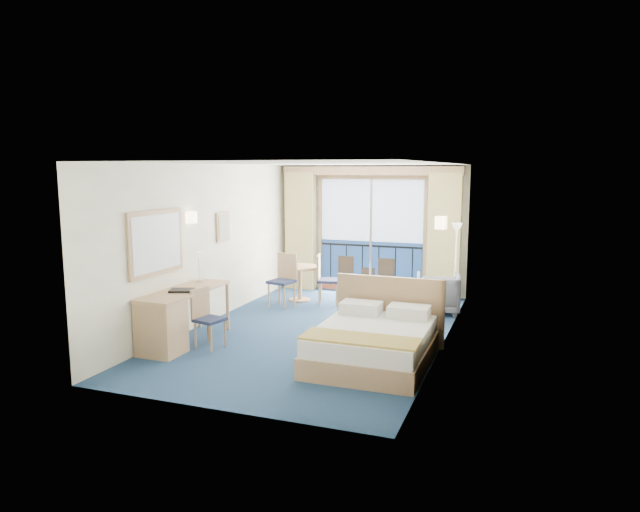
{
  "coord_description": "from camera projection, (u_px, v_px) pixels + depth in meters",
  "views": [
    {
      "loc": [
        3.12,
        -8.42,
        2.61
      ],
      "look_at": [
        -0.04,
        0.2,
        1.21
      ],
      "focal_mm": 32.0,
      "sensor_mm": 36.0,
      "label": 1
    }
  ],
  "objects": [
    {
      "name": "floor",
      "position": [
        318.0,
        331.0,
        9.27
      ],
      "size": [
        6.5,
        6.5,
        0.0
      ],
      "primitive_type": "plane",
      "color": "navy",
      "rests_on": "ground"
    },
    {
      "name": "room_walls",
      "position": [
        318.0,
        223.0,
        9.0
      ],
      "size": [
        4.04,
        6.54,
        2.72
      ],
      "color": "beige",
      "rests_on": "ground"
    },
    {
      "name": "balcony_door",
      "position": [
        371.0,
        239.0,
        12.09
      ],
      "size": [
        2.36,
        0.03,
        2.52
      ],
      "color": "navy",
      "rests_on": "room_walls"
    },
    {
      "name": "curtain_left",
      "position": [
        301.0,
        231.0,
        12.46
      ],
      "size": [
        0.65,
        0.22,
        2.55
      ],
      "primitive_type": "cube",
      "color": "tan",
      "rests_on": "room_walls"
    },
    {
      "name": "curtain_right",
      "position": [
        444.0,
        237.0,
        11.4
      ],
      "size": [
        0.65,
        0.22,
        2.55
      ],
      "primitive_type": "cube",
      "color": "tan",
      "rests_on": "room_walls"
    },
    {
      "name": "pelmet",
      "position": [
        370.0,
        171.0,
        11.76
      ],
      "size": [
        3.8,
        0.25,
        0.18
      ],
      "primitive_type": "cube",
      "color": "tan",
      "rests_on": "room_walls"
    },
    {
      "name": "mirror",
      "position": [
        156.0,
        243.0,
        8.32
      ],
      "size": [
        0.05,
        1.25,
        0.95
      ],
      "color": "tan",
      "rests_on": "room_walls"
    },
    {
      "name": "wall_print",
      "position": [
        223.0,
        227.0,
        10.12
      ],
      "size": [
        0.04,
        0.42,
        0.52
      ],
      "color": "tan",
      "rests_on": "room_walls"
    },
    {
      "name": "sconce_left",
      "position": [
        191.0,
        217.0,
        9.1
      ],
      "size": [
        0.18,
        0.18,
        0.18
      ],
      "primitive_type": "cylinder",
      "color": "#FFDFB2",
      "rests_on": "room_walls"
    },
    {
      "name": "sconce_right",
      "position": [
        441.0,
        223.0,
        8.19
      ],
      "size": [
        0.18,
        0.18,
        0.18
      ],
      "primitive_type": "cylinder",
      "color": "#FFDFB2",
      "rests_on": "room_walls"
    },
    {
      "name": "bed",
      "position": [
        374.0,
        342.0,
        7.75
      ],
      "size": [
        1.64,
        1.95,
        1.03
      ],
      "color": "tan",
      "rests_on": "ground"
    },
    {
      "name": "nightstand",
      "position": [
        427.0,
        322.0,
        8.69
      ],
      "size": [
        0.46,
        0.43,
        0.6
      ],
      "primitive_type": "cube",
      "color": "tan",
      "rests_on": "ground"
    },
    {
      "name": "phone",
      "position": [
        425.0,
        301.0,
        8.64
      ],
      "size": [
        0.2,
        0.17,
        0.08
      ],
      "primitive_type": "cube",
      "rotation": [
        0.0,
        0.0,
        0.27
      ],
      "color": "white",
      "rests_on": "nightstand"
    },
    {
      "name": "armchair",
      "position": [
        438.0,
        293.0,
        10.46
      ],
      "size": [
        0.89,
        0.91,
        0.72
      ],
      "primitive_type": "imported",
      "rotation": [
        0.0,
        0.0,
        3.31
      ],
      "color": "#4E525F",
      "rests_on": "ground"
    },
    {
      "name": "floor_lamp",
      "position": [
        456.0,
        244.0,
        10.64
      ],
      "size": [
        0.22,
        0.22,
        1.62
      ],
      "color": "silver",
      "rests_on": "ground"
    },
    {
      "name": "desk",
      "position": [
        167.0,
        321.0,
        8.18
      ],
      "size": [
        0.6,
        1.75,
        0.82
      ],
      "color": "tan",
      "rests_on": "ground"
    },
    {
      "name": "desk_chair",
      "position": [
        206.0,
        314.0,
        8.4
      ],
      "size": [
        0.45,
        0.44,
        0.88
      ],
      "rotation": [
        0.0,
        0.0,
        1.38
      ],
      "color": "#1C2543",
      "rests_on": "ground"
    },
    {
      "name": "folder",
      "position": [
        182.0,
        290.0,
        8.43
      ],
      "size": [
        0.42,
        0.37,
        0.03
      ],
      "primitive_type": "cube",
      "rotation": [
        0.0,
        0.0,
        0.36
      ],
      "color": "black",
      "rests_on": "desk"
    },
    {
      "name": "desk_lamp",
      "position": [
        199.0,
        261.0,
        9.1
      ],
      "size": [
        0.12,
        0.12,
        0.46
      ],
      "color": "silver",
      "rests_on": "desk"
    },
    {
      "name": "round_table",
      "position": [
        300.0,
        275.0,
        11.38
      ],
      "size": [
        0.77,
        0.77,
        0.7
      ],
      "color": "tan",
      "rests_on": "ground"
    },
    {
      "name": "table_chair_a",
      "position": [
        324.0,
        276.0,
        11.1
      ],
      "size": [
        0.52,
        0.51,
        0.97
      ],
      "rotation": [
        0.0,
        0.0,
        1.84
      ],
      "color": "#1C2543",
      "rests_on": "ground"
    },
    {
      "name": "table_chair_b",
      "position": [
        284.0,
        277.0,
        10.94
      ],
      "size": [
        0.51,
        0.51,
        1.01
      ],
      "rotation": [
        0.0,
        0.0,
        -0.18
      ],
      "color": "#1C2543",
      "rests_on": "ground"
    }
  ]
}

